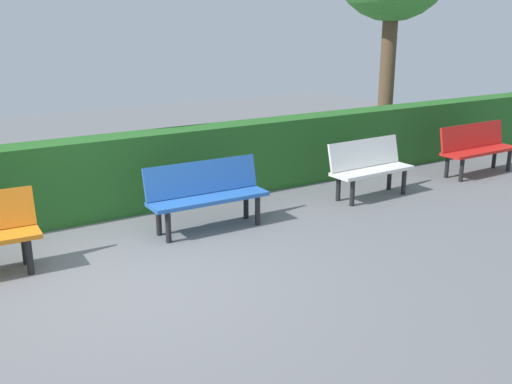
{
  "coord_description": "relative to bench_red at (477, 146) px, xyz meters",
  "views": [
    {
      "loc": [
        1.87,
        5.42,
        2.57
      ],
      "look_at": [
        -1.8,
        -0.38,
        0.55
      ],
      "focal_mm": 40.94,
      "sensor_mm": 36.0,
      "label": 1
    }
  ],
  "objects": [
    {
      "name": "ground_plane",
      "position": [
        6.65,
        0.89,
        -0.48
      ],
      "size": [
        24.01,
        24.01,
        0.0
      ],
      "primitive_type": "plane",
      "color": "slate"
    },
    {
      "name": "bench_blue",
      "position": [
        5.26,
        -0.02,
        -0.0
      ],
      "size": [
        1.56,
        0.5,
        0.86
      ],
      "rotation": [
        0.0,
        0.0,
        -0.02
      ],
      "color": "blue",
      "rests_on": "ground_plane"
    },
    {
      "name": "bench_red",
      "position": [
        0.0,
        0.0,
        0.0
      ],
      "size": [
        1.58,
        0.47,
        0.86
      ],
      "rotation": [
        0.0,
        0.0,
        0.01
      ],
      "color": "red",
      "rests_on": "ground_plane"
    },
    {
      "name": "bench_white",
      "position": [
        2.53,
        0.03,
        -0.0
      ],
      "size": [
        1.38,
        0.51,
        0.86
      ],
      "rotation": [
        0.0,
        0.0,
        0.03
      ],
      "color": "white",
      "rests_on": "ground_plane"
    },
    {
      "name": "hedge_row",
      "position": [
        5.4,
        -1.22,
        0.06
      ],
      "size": [
        20.01,
        0.5,
        1.08
      ],
      "primitive_type": "cube",
      "color": "#266023",
      "rests_on": "ground_plane"
    }
  ]
}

